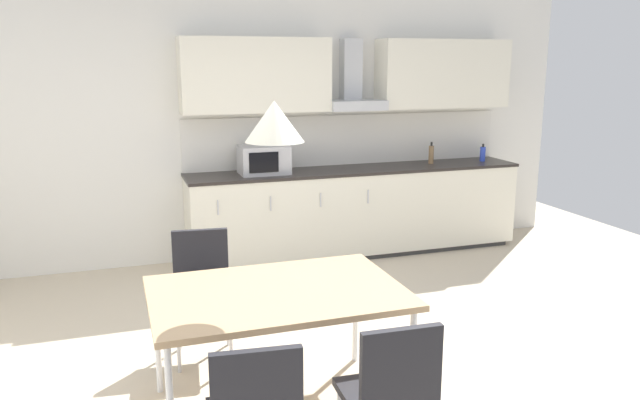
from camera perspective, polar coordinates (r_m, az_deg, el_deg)
The scene contains 12 objects.
ground_plane at distance 4.26m, azimuth -0.52°, elevation -15.64°, with size 9.34×7.96×0.02m, color beige.
wall_back at distance 6.41m, azimuth -8.13°, elevation 6.73°, with size 7.47×0.10×2.73m, color silver.
kitchen_counter at distance 6.58m, azimuth 3.36°, elevation -0.99°, with size 3.54×0.61×0.92m.
backsplash_tile at distance 6.71m, azimuth 2.55°, elevation 5.53°, with size 3.52×0.02×0.53m, color silver.
upper_wall_cabinets at distance 6.51m, azimuth 3.11°, elevation 11.31°, with size 3.52×0.40×0.72m.
microwave at distance 6.17m, azimuth -5.17°, elevation 3.70°, with size 0.48×0.35×0.28m.
bottle_brown at distance 6.87m, azimuth 10.13°, elevation 4.13°, with size 0.06×0.06×0.23m.
bottle_blue at distance 7.17m, azimuth 14.65°, elevation 4.11°, with size 0.06×0.06×0.19m.
dining_table at distance 3.58m, azimuth -3.94°, elevation -8.86°, with size 1.42×0.96×0.74m.
chair_far_left at distance 4.38m, azimuth -10.77°, elevation -7.29°, with size 0.44×0.44×0.87m.
chair_near_right at distance 3.02m, azimuth 6.57°, elevation -16.72°, with size 0.42×0.42×0.87m.
pendant_lamp at distance 3.35m, azimuth -4.19°, elevation 7.18°, with size 0.32×0.32×0.22m, color silver.
Camera 1 is at (-1.16, -3.57, 2.00)m, focal length 35.00 mm.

